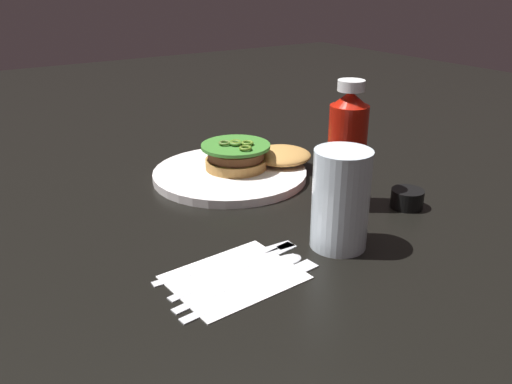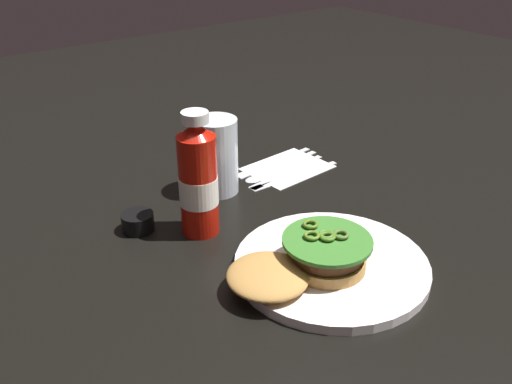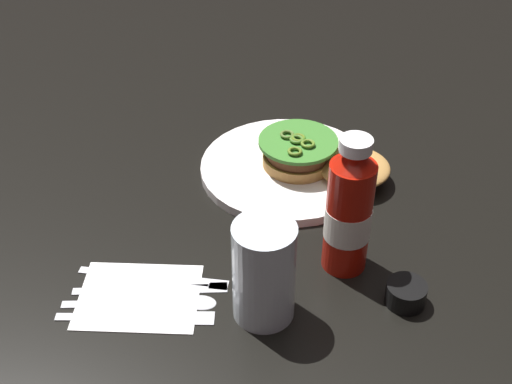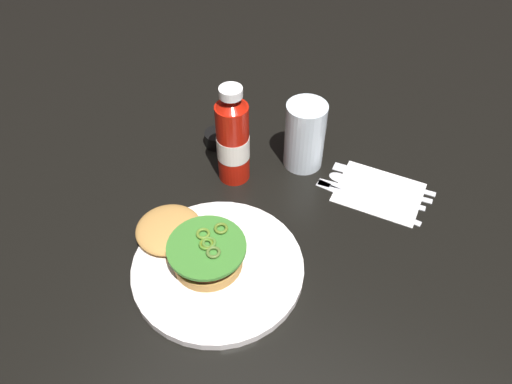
# 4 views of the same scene
# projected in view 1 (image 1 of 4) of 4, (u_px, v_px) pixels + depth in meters

# --- Properties ---
(ground_plane) EXTENTS (3.00, 3.00, 0.00)m
(ground_plane) POSITION_uv_depth(u_px,v_px,m) (213.00, 191.00, 0.91)
(ground_plane) COLOR black
(dinner_plate) EXTENTS (0.28, 0.28, 0.01)m
(dinner_plate) POSITION_uv_depth(u_px,v_px,m) (230.00, 174.00, 0.97)
(dinner_plate) COLOR white
(dinner_plate) RESTS_ON ground_plane
(burger_sandwich) EXTENTS (0.21, 0.14, 0.05)m
(burger_sandwich) POSITION_uv_depth(u_px,v_px,m) (253.00, 156.00, 0.98)
(burger_sandwich) COLOR #B3803F
(burger_sandwich) RESTS_ON dinner_plate
(ketchup_bottle) EXTENTS (0.06, 0.06, 0.20)m
(ketchup_bottle) POSITION_uv_depth(u_px,v_px,m) (347.00, 151.00, 0.83)
(ketchup_bottle) COLOR #AE1509
(ketchup_bottle) RESTS_ON ground_plane
(water_glass) EXTENTS (0.08, 0.08, 0.14)m
(water_glass) POSITION_uv_depth(u_px,v_px,m) (341.00, 200.00, 0.71)
(water_glass) COLOR silver
(water_glass) RESTS_ON ground_plane
(condiment_cup) EXTENTS (0.05, 0.05, 0.03)m
(condiment_cup) POSITION_uv_depth(u_px,v_px,m) (407.00, 198.00, 0.85)
(condiment_cup) COLOR black
(condiment_cup) RESTS_ON ground_plane
(napkin) EXTENTS (0.16, 0.13, 0.00)m
(napkin) POSITION_uv_depth(u_px,v_px,m) (235.00, 277.00, 0.66)
(napkin) COLOR white
(napkin) RESTS_ON ground_plane
(fork_utensil) EXTENTS (0.20, 0.04, 0.00)m
(fork_utensil) POSITION_uv_depth(u_px,v_px,m) (265.00, 282.00, 0.64)
(fork_utensil) COLOR silver
(fork_utensil) RESTS_ON napkin
(spoon_utensil) EXTENTS (0.20, 0.04, 0.00)m
(spoon_utensil) POSITION_uv_depth(u_px,v_px,m) (259.00, 270.00, 0.66)
(spoon_utensil) COLOR silver
(spoon_utensil) RESTS_ON napkin
(butter_knife) EXTENTS (0.20, 0.05, 0.00)m
(butter_knife) POSITION_uv_depth(u_px,v_px,m) (245.00, 263.00, 0.68)
(butter_knife) COLOR silver
(butter_knife) RESTS_ON napkin
(steak_knife) EXTENTS (0.21, 0.02, 0.00)m
(steak_knife) POSITION_uv_depth(u_px,v_px,m) (236.00, 257.00, 0.69)
(steak_knife) COLOR silver
(steak_knife) RESTS_ON napkin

